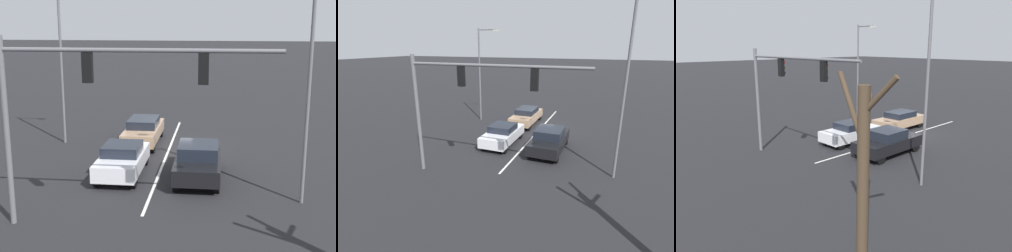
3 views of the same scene
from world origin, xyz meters
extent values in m
plane|color=black|center=(0.00, 0.00, 0.00)|extent=(240.00, 240.00, 0.00)
cube|color=silver|center=(0.00, 1.66, 0.01)|extent=(0.12, 15.31, 0.01)
cube|color=silver|center=(1.60, 4.95, 0.65)|extent=(1.81, 4.27, 0.67)
cube|color=black|center=(1.60, 4.95, 1.21)|extent=(1.59, 1.82, 0.45)
cube|color=red|center=(0.97, 2.85, 0.82)|extent=(0.24, 0.06, 0.12)
cube|color=red|center=(2.23, 2.85, 0.82)|extent=(0.24, 0.06, 0.12)
cylinder|color=black|center=(0.82, 6.52, 0.31)|extent=(0.22, 0.62, 0.62)
cylinder|color=black|center=(2.37, 6.52, 0.31)|extent=(0.22, 0.62, 0.62)
cylinder|color=black|center=(0.82, 3.37, 0.31)|extent=(0.22, 0.62, 0.62)
cylinder|color=black|center=(2.37, 3.37, 0.31)|extent=(0.22, 0.62, 0.62)
cube|color=black|center=(-1.77, 5.01, 0.69)|extent=(1.93, 4.53, 0.67)
cube|color=black|center=(-1.77, 5.09, 1.30)|extent=(1.70, 1.98, 0.56)
cube|color=red|center=(-2.45, 2.79, 0.86)|extent=(0.24, 0.06, 0.12)
cube|color=red|center=(-1.10, 2.79, 0.86)|extent=(0.24, 0.06, 0.12)
cylinder|color=black|center=(-2.61, 6.68, 0.35)|extent=(0.22, 0.70, 0.70)
cylinder|color=black|center=(-0.94, 6.68, 0.35)|extent=(0.22, 0.70, 0.70)
cylinder|color=black|center=(-2.61, 3.35, 0.35)|extent=(0.22, 0.70, 0.70)
cylinder|color=black|center=(-0.94, 3.35, 0.35)|extent=(0.22, 0.70, 0.70)
cube|color=tan|center=(1.54, -0.39, 0.66)|extent=(1.76, 4.64, 0.65)
cube|color=black|center=(1.54, -0.50, 1.21)|extent=(1.55, 2.26, 0.45)
cube|color=red|center=(0.92, -2.67, 0.83)|extent=(0.24, 0.06, 0.12)
cube|color=red|center=(2.16, -2.67, 0.83)|extent=(0.24, 0.06, 0.12)
cylinder|color=black|center=(0.79, 1.33, 0.34)|extent=(0.22, 0.68, 0.68)
cylinder|color=black|center=(2.29, 1.33, 0.34)|extent=(0.22, 0.68, 0.68)
cylinder|color=black|center=(0.79, -2.12, 0.34)|extent=(0.22, 0.68, 0.68)
cylinder|color=black|center=(2.29, -2.12, 0.34)|extent=(0.22, 0.68, 0.68)
cylinder|color=slate|center=(4.30, 10.31, 3.18)|extent=(0.20, 0.20, 6.35)
cylinder|color=slate|center=(-0.12, 10.31, 5.91)|extent=(8.84, 0.14, 0.14)
cube|color=black|center=(-2.13, 10.31, 5.36)|extent=(0.32, 0.22, 0.95)
sphere|color=red|center=(-2.13, 10.15, 5.65)|extent=(0.20, 0.20, 0.20)
sphere|color=#4C420C|center=(-2.13, 10.15, 5.36)|extent=(0.20, 0.20, 0.20)
sphere|color=#0A3814|center=(-2.13, 10.15, 5.08)|extent=(0.20, 0.20, 0.20)
cube|color=black|center=(1.49, 10.31, 5.36)|extent=(0.32, 0.22, 0.95)
sphere|color=red|center=(1.49, 10.15, 5.65)|extent=(0.20, 0.20, 0.20)
sphere|color=#4C420C|center=(1.49, 10.15, 5.36)|extent=(0.20, 0.20, 0.20)
sphere|color=#0A3814|center=(1.49, 10.15, 5.08)|extent=(0.20, 0.20, 0.20)
cylinder|color=slate|center=(5.98, -0.16, 4.09)|extent=(0.14, 0.14, 8.19)
cylinder|color=slate|center=(-5.82, 7.39, 4.62)|extent=(0.14, 0.14, 9.24)
camera|label=1|loc=(-2.64, 24.53, 6.88)|focal=50.00mm
camera|label=2|loc=(-5.21, 21.20, 6.79)|focal=28.00mm
camera|label=3|loc=(-13.98, 20.07, 6.57)|focal=35.00mm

